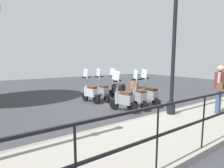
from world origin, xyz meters
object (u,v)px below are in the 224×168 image
(lamp_post_near, at_px, (174,50))
(scooter_far_1, at_px, (102,91))
(scooter_near_0, at_px, (149,94))
(pedestrian_with_bag, at_px, (220,85))
(scooter_far_0, at_px, (118,89))
(scooter_near_2, at_px, (123,99))
(potted_palm, at_px, (135,82))
(scooter_far_2, at_px, (90,92))
(scooter_near_1, at_px, (139,96))

(lamp_post_near, xyz_separation_m, scooter_far_1, (3.41, 0.58, -1.74))
(lamp_post_near, bearing_deg, scooter_near_0, -21.66)
(scooter_near_0, bearing_deg, pedestrian_with_bag, -160.46)
(lamp_post_near, distance_m, scooter_far_0, 3.86)
(scooter_near_2, bearing_deg, pedestrian_with_bag, -153.60)
(potted_palm, relative_size, scooter_near_0, 0.69)
(scooter_far_1, bearing_deg, potted_palm, -61.78)
(lamp_post_near, relative_size, pedestrian_with_bag, 2.92)
(potted_palm, height_order, scooter_near_2, scooter_near_2)
(pedestrian_with_bag, xyz_separation_m, potted_palm, (6.29, -1.90, -0.63))
(scooter_near_0, bearing_deg, scooter_far_2, 45.17)
(lamp_post_near, height_order, scooter_far_0, lamp_post_near)
(lamp_post_near, xyz_separation_m, scooter_far_0, (3.43, -0.34, -1.74))
(scooter_far_0, bearing_deg, scooter_near_2, 133.95)
(pedestrian_with_bag, relative_size, scooter_far_0, 1.03)
(lamp_post_near, bearing_deg, potted_palm, -30.91)
(potted_palm, relative_size, scooter_far_2, 0.69)
(scooter_near_2, bearing_deg, lamp_post_near, -168.23)
(scooter_far_1, bearing_deg, lamp_post_near, -170.30)
(pedestrian_with_bag, bearing_deg, lamp_post_near, 42.00)
(scooter_near_1, bearing_deg, pedestrian_with_bag, -133.82)
(scooter_near_1, relative_size, scooter_far_2, 1.00)
(scooter_near_1, bearing_deg, scooter_near_0, -67.87)
(lamp_post_near, relative_size, scooter_near_2, 3.02)
(scooter_far_0, height_order, scooter_far_1, same)
(scooter_near_0, xyz_separation_m, scooter_far_0, (1.86, 0.28, 0.00))
(pedestrian_with_bag, xyz_separation_m, scooter_near_0, (2.39, 0.75, -0.60))
(pedestrian_with_bag, bearing_deg, scooter_far_1, 7.64)
(scooter_near_0, bearing_deg, scooter_far_0, 10.62)
(scooter_near_1, distance_m, scooter_far_0, 1.98)
(potted_palm, height_order, scooter_far_2, scooter_far_2)
(lamp_post_near, relative_size, scooter_far_0, 3.02)
(scooter_far_0, xyz_separation_m, scooter_far_1, (-0.02, 0.92, 0.00))
(potted_palm, distance_m, scooter_far_2, 4.87)
(scooter_far_1, bearing_deg, scooter_near_1, -163.96)
(pedestrian_with_bag, xyz_separation_m, scooter_near_2, (2.32, 2.20, -0.60))
(pedestrian_with_bag, bearing_deg, scooter_far_0, -3.42)
(pedestrian_with_bag, height_order, scooter_near_1, pedestrian_with_bag)
(scooter_near_1, distance_m, scooter_near_2, 0.80)
(lamp_post_near, relative_size, scooter_near_1, 3.02)
(scooter_near_2, height_order, scooter_far_2, same)
(lamp_post_near, height_order, potted_palm, lamp_post_near)
(pedestrian_with_bag, height_order, scooter_far_2, pedestrian_with_bag)
(lamp_post_near, distance_m, potted_palm, 6.62)
(scooter_far_0, bearing_deg, pedestrian_with_bag, 178.68)
(potted_palm, relative_size, scooter_near_2, 0.69)
(scooter_near_0, relative_size, scooter_far_2, 1.00)
(scooter_near_2, distance_m, scooter_far_2, 2.00)
(lamp_post_near, distance_m, scooter_far_1, 3.88)
(potted_palm, distance_m, scooter_near_1, 5.18)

